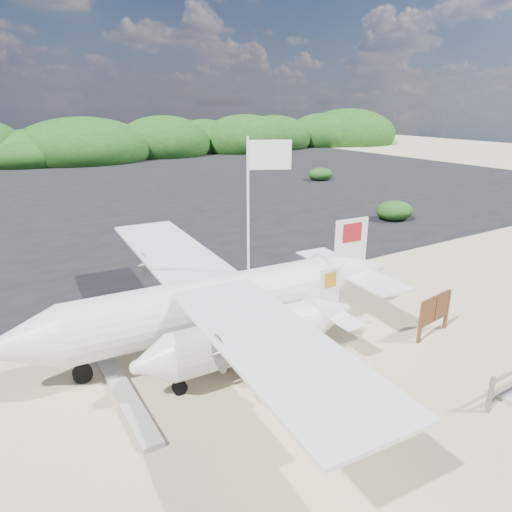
{
  "coord_description": "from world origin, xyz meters",
  "views": [
    {
      "loc": [
        -6.82,
        -10.1,
        7.27
      ],
      "look_at": [
        1.74,
        3.93,
        1.73
      ],
      "focal_mm": 32.0,
      "sensor_mm": 36.0,
      "label": 1
    }
  ],
  "objects_px": {
    "crew_a": "(243,295)",
    "crew_b": "(316,289)",
    "aircraft_large": "(296,186)",
    "flagpole": "(249,337)",
    "signboard": "(431,335)",
    "baggage_cart": "(235,348)"
  },
  "relations": [
    {
      "from": "baggage_cart",
      "to": "aircraft_large",
      "type": "bearing_deg",
      "value": 60.53
    },
    {
      "from": "crew_a",
      "to": "crew_b",
      "type": "relative_size",
      "value": 1.06
    },
    {
      "from": "flagpole",
      "to": "crew_b",
      "type": "relative_size",
      "value": 3.88
    },
    {
      "from": "flagpole",
      "to": "signboard",
      "type": "height_order",
      "value": "flagpole"
    },
    {
      "from": "crew_b",
      "to": "flagpole",
      "type": "bearing_deg",
      "value": -3.78
    },
    {
      "from": "aircraft_large",
      "to": "crew_b",
      "type": "bearing_deg",
      "value": 59.25
    },
    {
      "from": "crew_b",
      "to": "aircraft_large",
      "type": "relative_size",
      "value": 0.11
    },
    {
      "from": "baggage_cart",
      "to": "signboard",
      "type": "relative_size",
      "value": 1.4
    },
    {
      "from": "baggage_cart",
      "to": "aircraft_large",
      "type": "xyz_separation_m",
      "value": [
        18.89,
        22.59,
        0.0
      ]
    },
    {
      "from": "signboard",
      "to": "flagpole",
      "type": "bearing_deg",
      "value": 142.01
    },
    {
      "from": "baggage_cart",
      "to": "crew_b",
      "type": "bearing_deg",
      "value": 22.82
    },
    {
      "from": "flagpole",
      "to": "aircraft_large",
      "type": "xyz_separation_m",
      "value": [
        18.16,
        22.21,
        0.0
      ]
    },
    {
      "from": "signboard",
      "to": "crew_a",
      "type": "distance_m",
      "value": 6.46
    },
    {
      "from": "baggage_cart",
      "to": "crew_b",
      "type": "distance_m",
      "value": 4.02
    },
    {
      "from": "flagpole",
      "to": "crew_a",
      "type": "distance_m",
      "value": 1.69
    },
    {
      "from": "flagpole",
      "to": "crew_b",
      "type": "xyz_separation_m",
      "value": [
        3.11,
        0.46,
        0.82
      ]
    },
    {
      "from": "signboard",
      "to": "crew_b",
      "type": "xyz_separation_m",
      "value": [
        -2.08,
        3.52,
        0.82
      ]
    },
    {
      "from": "baggage_cart",
      "to": "crew_a",
      "type": "xyz_separation_m",
      "value": [
        1.28,
        1.73,
        0.87
      ]
    },
    {
      "from": "crew_a",
      "to": "aircraft_large",
      "type": "height_order",
      "value": "aircraft_large"
    },
    {
      "from": "flagpole",
      "to": "signboard",
      "type": "xyz_separation_m",
      "value": [
        5.19,
        -3.06,
        0.0
      ]
    },
    {
      "from": "baggage_cart",
      "to": "aircraft_large",
      "type": "distance_m",
      "value": 29.45
    },
    {
      "from": "flagpole",
      "to": "signboard",
      "type": "distance_m",
      "value": 6.03
    }
  ]
}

